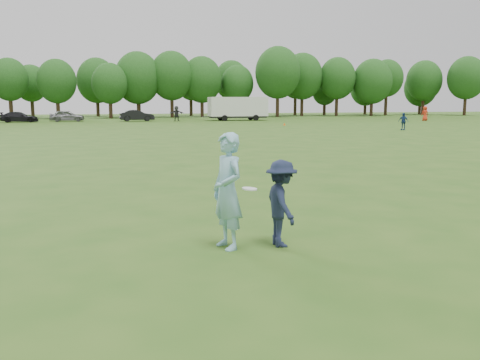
{
  "coord_description": "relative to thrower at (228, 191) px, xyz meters",
  "views": [
    {
      "loc": [
        -3.62,
        -9.03,
        2.67
      ],
      "look_at": [
        -0.92,
        0.65,
        1.1
      ],
      "focal_mm": 38.0,
      "sensor_mm": 36.0,
      "label": 1
    }
  ],
  "objects": [
    {
      "name": "player_far_c",
      "position": [
        40.72,
        51.43,
        -0.08
      ],
      "size": [
        1.03,
        0.74,
        1.96
      ],
      "primitive_type": "imported",
      "rotation": [
        0.0,
        0.0,
        3.02
      ],
      "color": "red",
      "rests_on": "ground"
    },
    {
      "name": "field_cone",
      "position": [
        17.64,
        44.11,
        -0.91
      ],
      "size": [
        0.28,
        0.28,
        0.3
      ],
      "primitive_type": "cone",
      "color": "#FF5B0D",
      "rests_on": "ground"
    },
    {
      "name": "cargo_trailer",
      "position": [
        16.44,
        59.15,
        0.72
      ],
      "size": [
        9.0,
        2.75,
        3.2
      ],
      "color": "white",
      "rests_on": "ground"
    },
    {
      "name": "thrower",
      "position": [
        0.0,
        0.0,
        0.0
      ],
      "size": [
        0.7,
        0.88,
        2.12
      ],
      "primitive_type": "imported",
      "rotation": [
        0.0,
        0.0,
        -1.29
      ],
      "color": "#88BFD2",
      "rests_on": "ground"
    },
    {
      "name": "player_far_b",
      "position": [
        24.99,
        32.57,
        -0.26
      ],
      "size": [
        0.84,
        1.0,
        1.59
      ],
      "primitive_type": "imported",
      "rotation": [
        0.0,
        0.0,
        -0.99
      ],
      "color": "navy",
      "rests_on": "ground"
    },
    {
      "name": "car_f",
      "position": [
        2.84,
        60.17,
        -0.32
      ],
      "size": [
        4.59,
        1.81,
        1.49
      ],
      "primitive_type": "imported",
      "rotation": [
        0.0,
        0.0,
        1.62
      ],
      "color": "black",
      "rests_on": "ground"
    },
    {
      "name": "player_far_d",
      "position": [
        7.95,
        59.08,
        -0.05
      ],
      "size": [
        1.9,
        0.69,
        2.02
      ],
      "primitive_type": "imported",
      "rotation": [
        0.0,
        0.0,
        -0.05
      ],
      "color": "#2A2A2A",
      "rests_on": "ground"
    },
    {
      "name": "treeline",
      "position": [
        4.22,
        77.19,
        5.2
      ],
      "size": [
        130.35,
        18.39,
        11.74
      ],
      "color": "#332114",
      "rests_on": "ground"
    },
    {
      "name": "disc_in_play",
      "position": [
        0.33,
        -0.29,
        0.08
      ],
      "size": [
        0.3,
        0.3,
        0.05
      ],
      "color": "white",
      "rests_on": "ground"
    },
    {
      "name": "ground",
      "position": [
        1.41,
        0.29,
        -1.06
      ],
      "size": [
        200.0,
        200.0,
        0.0
      ],
      "primitive_type": "plane",
      "color": "#2B5317",
      "rests_on": "ground"
    },
    {
      "name": "car_e",
      "position": [
        -6.04,
        61.39,
        -0.31
      ],
      "size": [
        4.38,
        1.78,
        1.49
      ],
      "primitive_type": "imported",
      "rotation": [
        0.0,
        0.0,
        1.56
      ],
      "color": "slate",
      "rests_on": "ground"
    },
    {
      "name": "defender",
      "position": [
        0.99,
        -0.13,
        -0.25
      ],
      "size": [
        0.62,
        1.05,
        1.61
      ],
      "primitive_type": "imported",
      "rotation": [
        0.0,
        0.0,
        1.54
      ],
      "color": "#1A223A",
      "rests_on": "ground"
    },
    {
      "name": "car_d",
      "position": [
        -11.72,
        60.73,
        -0.4
      ],
      "size": [
        4.55,
        1.91,
        1.31
      ],
      "primitive_type": "imported",
      "rotation": [
        0.0,
        0.0,
        1.56
      ],
      "color": "black",
      "rests_on": "ground"
    }
  ]
}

